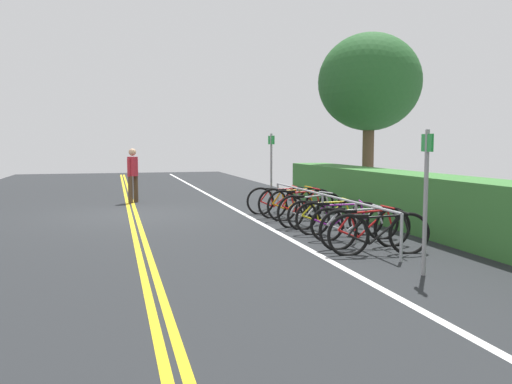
% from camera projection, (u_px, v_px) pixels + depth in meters
% --- Properties ---
extents(ground_plane, '(39.64, 12.22, 0.05)m').
position_uv_depth(ground_plane, '(133.00, 216.00, 13.47)').
color(ground_plane, '#232628').
extents(centre_line_yellow_inner, '(35.68, 0.10, 0.00)m').
position_uv_depth(centre_line_yellow_inner, '(130.00, 215.00, 13.45)').
color(centre_line_yellow_inner, gold).
rests_on(centre_line_yellow_inner, ground_plane).
extents(centre_line_yellow_outer, '(35.68, 0.10, 0.00)m').
position_uv_depth(centre_line_yellow_outer, '(136.00, 214.00, 13.49)').
color(centre_line_yellow_outer, gold).
rests_on(centre_line_yellow_outer, ground_plane).
extents(bike_lane_stripe_white, '(35.68, 0.12, 0.00)m').
position_uv_depth(bike_lane_stripe_white, '(238.00, 211.00, 14.19)').
color(bike_lane_stripe_white, white).
rests_on(bike_lane_stripe_white, ground_plane).
extents(bike_rack, '(6.38, 0.05, 0.77)m').
position_uv_depth(bike_rack, '(323.00, 202.00, 11.07)').
color(bike_rack, '#9EA0A5').
rests_on(bike_rack, ground_plane).
extents(bicycle_0, '(0.46, 1.75, 0.75)m').
position_uv_depth(bicycle_0, '(279.00, 200.00, 13.60)').
color(bicycle_0, black).
rests_on(bicycle_0, ground_plane).
extents(bicycle_1, '(0.46, 1.82, 0.78)m').
position_uv_depth(bicycle_1, '(293.00, 202.00, 12.94)').
color(bicycle_1, black).
rests_on(bicycle_1, ground_plane).
extents(bicycle_2, '(0.46, 1.72, 0.79)m').
position_uv_depth(bicycle_2, '(301.00, 205.00, 12.45)').
color(bicycle_2, black).
rests_on(bicycle_2, ground_plane).
extents(bicycle_3, '(0.65, 1.76, 0.76)m').
position_uv_depth(bicycle_3, '(311.00, 210.00, 11.65)').
color(bicycle_3, black).
rests_on(bicycle_3, ground_plane).
extents(bicycle_4, '(0.46, 1.70, 0.68)m').
position_uv_depth(bicycle_4, '(326.00, 214.00, 11.15)').
color(bicycle_4, black).
rests_on(bicycle_4, ground_plane).
extents(bicycle_5, '(0.65, 1.68, 0.72)m').
position_uv_depth(bicycle_5, '(339.00, 218.00, 10.41)').
color(bicycle_5, black).
rests_on(bicycle_5, ground_plane).
extents(bicycle_6, '(0.46, 1.74, 0.68)m').
position_uv_depth(bicycle_6, '(355.00, 223.00, 9.90)').
color(bicycle_6, black).
rests_on(bicycle_6, ground_plane).
extents(bicycle_7, '(0.46, 1.77, 0.75)m').
position_uv_depth(bicycle_7, '(366.00, 228.00, 9.13)').
color(bicycle_7, black).
rests_on(bicycle_7, ground_plane).
extents(bicycle_8, '(0.46, 1.75, 0.74)m').
position_uv_depth(bicycle_8, '(379.00, 234.00, 8.59)').
color(bicycle_8, black).
rests_on(bicycle_8, ground_plane).
extents(pedestrian, '(0.40, 0.34, 1.67)m').
position_uv_depth(pedestrian, '(133.00, 172.00, 16.08)').
color(pedestrian, '#4C3826').
rests_on(pedestrian, ground_plane).
extents(sign_post_near, '(0.36, 0.08, 2.10)m').
position_uv_depth(sign_post_near, '(271.00, 163.00, 14.80)').
color(sign_post_near, gray).
rests_on(sign_post_near, ground_plane).
extents(sign_post_far, '(0.36, 0.10, 2.01)m').
position_uv_depth(sign_post_far, '(426.00, 187.00, 7.16)').
color(sign_post_far, gray).
rests_on(sign_post_far, ground_plane).
extents(hedge_backdrop, '(15.33, 1.13, 1.17)m').
position_uv_depth(hedge_backdrop, '(450.00, 207.00, 10.16)').
color(hedge_backdrop, '#387533').
rests_on(hedge_backdrop, ground_plane).
extents(tree_near_left, '(3.16, 3.16, 5.20)m').
position_uv_depth(tree_near_left, '(369.00, 83.00, 16.15)').
color(tree_near_left, brown).
rests_on(tree_near_left, ground_plane).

